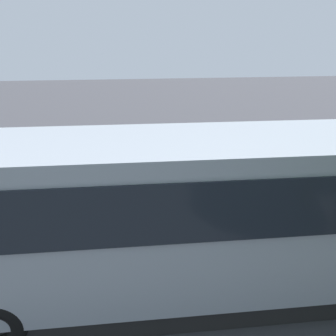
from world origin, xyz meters
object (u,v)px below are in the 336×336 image
(spectator_far_left, at_px, (239,187))
(traffic_cone, at_px, (213,158))
(parked_motorcycle_silver, at_px, (157,225))
(spectator_right, at_px, (130,191))
(spectator_far_right, at_px, (80,196))
(stunt_motorcycle, at_px, (172,148))
(tour_bus, at_px, (187,219))
(spectator_centre, at_px, (166,193))
(spectator_left, at_px, (203,191))

(spectator_far_left, distance_m, traffic_cone, 5.02)
(traffic_cone, bearing_deg, parked_motorcycle_silver, 61.53)
(traffic_cone, bearing_deg, spectator_right, 52.09)
(spectator_far_right, height_order, parked_motorcycle_silver, spectator_far_right)
(traffic_cone, bearing_deg, stunt_motorcycle, 23.95)
(stunt_motorcycle, bearing_deg, spectator_far_right, 51.81)
(tour_bus, relative_size, stunt_motorcycle, 4.96)
(spectator_far_left, bearing_deg, spectator_centre, 3.00)
(spectator_right, bearing_deg, parked_motorcycle_silver, 121.81)
(tour_bus, height_order, spectator_far_left, tour_bus)
(tour_bus, distance_m, spectator_far_right, 3.69)
(spectator_centre, distance_m, traffic_cone, 5.77)
(spectator_right, bearing_deg, spectator_left, 173.45)
(traffic_cone, bearing_deg, spectator_centre, 61.35)
(spectator_right, bearing_deg, spectator_far_left, 176.47)
(spectator_far_left, distance_m, stunt_motorcycle, 4.25)
(spectator_far_left, distance_m, parked_motorcycle_silver, 2.59)
(spectator_left, xyz_separation_m, spectator_centre, (1.02, 0.07, 0.03))
(parked_motorcycle_silver, height_order, stunt_motorcycle, stunt_motorcycle)
(spectator_far_right, xyz_separation_m, traffic_cone, (-5.00, -4.81, -0.74))
(spectator_far_left, bearing_deg, spectator_far_right, -1.40)
(spectator_left, bearing_deg, stunt_motorcycle, -87.82)
(spectator_centre, xyz_separation_m, parked_motorcycle_silver, (0.34, 0.67, -0.58))
(stunt_motorcycle, bearing_deg, spectator_left, 92.18)
(spectator_far_left, relative_size, spectator_far_right, 1.03)
(spectator_left, bearing_deg, tour_bus, 69.34)
(spectator_left, xyz_separation_m, traffic_cone, (-1.72, -4.96, -0.72))
(spectator_far_right, bearing_deg, spectator_left, 177.46)
(spectator_far_left, bearing_deg, tour_bus, 53.16)
(parked_motorcycle_silver, relative_size, stunt_motorcycle, 1.07)
(tour_bus, distance_m, spectator_far_left, 3.47)
(spectator_left, relative_size, spectator_far_right, 0.99)
(spectator_right, relative_size, traffic_cone, 2.84)
(spectator_centre, relative_size, spectator_far_right, 1.02)
(spectator_right, relative_size, spectator_far_right, 1.03)
(spectator_far_right, distance_m, traffic_cone, 6.98)
(tour_bus, relative_size, spectator_left, 5.52)
(spectator_left, bearing_deg, traffic_cone, -109.14)
(spectator_far_left, relative_size, traffic_cone, 2.84)
(traffic_cone, bearing_deg, tour_bus, 70.32)
(spectator_centre, relative_size, parked_motorcycle_silver, 0.86)
(spectator_left, distance_m, spectator_far_right, 3.29)
(spectator_far_left, bearing_deg, stunt_motorcycle, -73.72)
(spectator_far_left, distance_m, spectator_centre, 2.06)
(spectator_right, xyz_separation_m, spectator_far_right, (1.32, 0.08, -0.03))
(tour_bus, relative_size, spectator_centre, 5.38)
(spectator_far_right, height_order, stunt_motorcycle, stunt_motorcycle)
(spectator_right, height_order, traffic_cone, spectator_right)
(spectator_far_left, bearing_deg, traffic_cone, -97.93)
(spectator_left, distance_m, parked_motorcycle_silver, 1.65)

